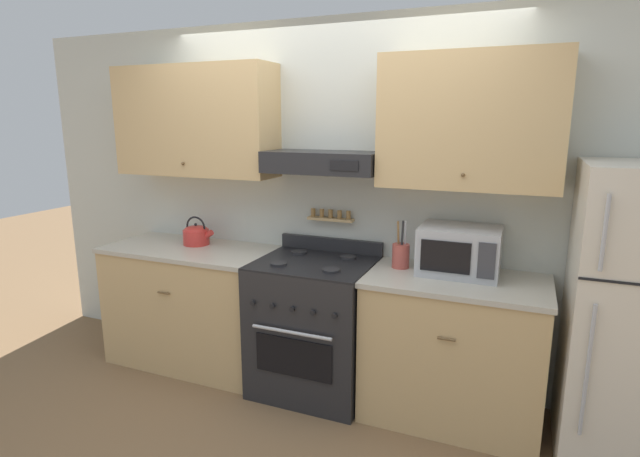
{
  "coord_description": "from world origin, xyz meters",
  "views": [
    {
      "loc": [
        1.28,
        -2.66,
        1.87
      ],
      "look_at": [
        0.06,
        0.27,
        1.17
      ],
      "focal_mm": 28.0,
      "sensor_mm": 36.0,
      "label": 1
    }
  ],
  "objects_px": {
    "stove_range": "(314,326)",
    "microwave": "(460,250)",
    "tea_kettle": "(196,234)",
    "utensil_crock": "(401,255)"
  },
  "relations": [
    {
      "from": "microwave",
      "to": "utensil_crock",
      "type": "relative_size",
      "value": 1.56
    },
    {
      "from": "tea_kettle",
      "to": "utensil_crock",
      "type": "distance_m",
      "value": 1.6
    },
    {
      "from": "tea_kettle",
      "to": "microwave",
      "type": "bearing_deg",
      "value": 0.52
    },
    {
      "from": "tea_kettle",
      "to": "microwave",
      "type": "distance_m",
      "value": 1.97
    },
    {
      "from": "stove_range",
      "to": "microwave",
      "type": "xyz_separation_m",
      "value": [
        0.93,
        0.14,
        0.6
      ]
    },
    {
      "from": "tea_kettle",
      "to": "utensil_crock",
      "type": "relative_size",
      "value": 0.82
    },
    {
      "from": "stove_range",
      "to": "tea_kettle",
      "type": "distance_m",
      "value": 1.17
    },
    {
      "from": "stove_range",
      "to": "microwave",
      "type": "height_order",
      "value": "microwave"
    },
    {
      "from": "tea_kettle",
      "to": "microwave",
      "type": "height_order",
      "value": "microwave"
    },
    {
      "from": "microwave",
      "to": "tea_kettle",
      "type": "bearing_deg",
      "value": -179.48
    }
  ]
}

